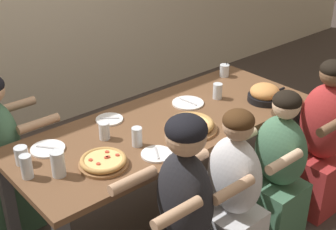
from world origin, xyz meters
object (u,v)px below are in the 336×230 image
(drinking_glass_e, at_px, (58,165))
(empty_plate_c, at_px, (188,103))
(drinking_glass_d, at_px, (27,168))
(diner_near_midleft, at_px, (184,222))
(empty_plate_d, at_px, (48,149))
(diner_near_midright, at_px, (277,176))
(cocktail_glass_blue, at_px, (224,71))
(diner_near_center, at_px, (232,202))
(skillet_bowl, at_px, (265,94))
(drinking_glass_b, at_px, (22,156))
(diner_near_right, at_px, (320,146))
(pizza_board_second, at_px, (191,125))
(empty_plate_a, at_px, (157,154))
(empty_plate_b, at_px, (109,119))
(drinking_glass_c, at_px, (104,132))
(drinking_glass_a, at_px, (218,92))
(drinking_glass_f, at_px, (137,138))
(diner_far_left, at_px, (5,162))
(pizza_board_main, at_px, (103,162))

(drinking_glass_e, bearing_deg, empty_plate_c, 9.66)
(drinking_glass_d, relative_size, diner_near_midleft, 0.11)
(empty_plate_d, height_order, diner_near_midright, diner_near_midright)
(cocktail_glass_blue, height_order, diner_near_center, diner_near_center)
(skillet_bowl, relative_size, cocktail_glass_blue, 2.86)
(drinking_glass_b, height_order, diner_near_right, diner_near_right)
(diner_near_center, bearing_deg, pizza_board_second, -10.94)
(empty_plate_d, xyz_separation_m, drinking_glass_e, (-0.08, -0.28, 0.06))
(empty_plate_a, bearing_deg, empty_plate_b, 86.38)
(empty_plate_d, relative_size, cocktail_glass_blue, 1.69)
(drinking_glass_c, bearing_deg, drinking_glass_a, -2.88)
(drinking_glass_f, bearing_deg, diner_near_center, -61.08)
(pizza_board_second, xyz_separation_m, drinking_glass_c, (-0.48, 0.27, 0.02))
(drinking_glass_a, distance_m, diner_near_right, 0.82)
(diner_near_midleft, relative_size, diner_far_left, 1.06)
(empty_plate_d, bearing_deg, drinking_glass_b, -167.11)
(drinking_glass_d, bearing_deg, diner_near_right, -19.30)
(empty_plate_a, bearing_deg, cocktail_glass_blue, 25.73)
(diner_near_midleft, height_order, diner_near_right, diner_near_midleft)
(drinking_glass_f, relative_size, diner_far_left, 0.11)
(diner_near_midright, bearing_deg, drinking_glass_f, 53.87)
(pizza_board_main, height_order, drinking_glass_b, drinking_glass_b)
(pizza_board_second, distance_m, diner_near_midright, 0.65)
(drinking_glass_c, height_order, diner_far_left, diner_far_left)
(diner_near_center, bearing_deg, diner_near_right, -90.00)
(drinking_glass_a, bearing_deg, drinking_glass_c, 177.12)
(diner_near_right, bearing_deg, diner_far_left, 54.15)
(empty_plate_c, height_order, empty_plate_d, same)
(pizza_board_main, xyz_separation_m, drinking_glass_a, (1.13, 0.20, 0.02))
(pizza_board_main, distance_m, diner_far_left, 0.89)
(diner_near_midleft, xyz_separation_m, diner_near_right, (1.30, 0.00, -0.04))
(empty_plate_b, bearing_deg, drinking_glass_b, -170.57)
(pizza_board_second, relative_size, empty_plate_b, 1.88)
(drinking_glass_b, bearing_deg, diner_near_midright, -30.76)
(diner_near_right, bearing_deg, drinking_glass_a, 27.60)
(pizza_board_main, height_order, skillet_bowl, skillet_bowl)
(drinking_glass_e, bearing_deg, empty_plate_d, 74.57)
(skillet_bowl, xyz_separation_m, drinking_glass_c, (-1.18, 0.30, -0.01))
(pizza_board_second, xyz_separation_m, cocktail_glass_blue, (0.81, 0.47, 0.01))
(drinking_glass_d, bearing_deg, empty_plate_a, -22.76)
(empty_plate_a, height_order, drinking_glass_a, drinking_glass_a)
(skillet_bowl, relative_size, drinking_glass_f, 2.90)
(empty_plate_b, relative_size, diner_near_midright, 0.17)
(empty_plate_b, bearing_deg, pizza_board_main, -127.67)
(empty_plate_c, distance_m, diner_near_midright, 0.81)
(cocktail_glass_blue, relative_size, drinking_glass_b, 1.16)
(pizza_board_second, height_order, diner_far_left, diner_far_left)
(drinking_glass_b, bearing_deg, drinking_glass_c, -7.95)
(empty_plate_c, xyz_separation_m, drinking_glass_b, (-1.24, 0.05, 0.04))
(empty_plate_a, distance_m, empty_plate_c, 0.71)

